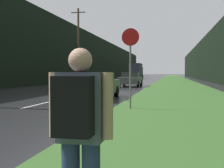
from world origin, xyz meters
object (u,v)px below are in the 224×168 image
object	(u,v)px
hitchhiker_with_backpack	(79,130)
car_passing_near	(96,85)
car_passing_far	(131,79)
delivery_truck	(136,71)
stop_sign	(130,60)

from	to	relation	value
hitchhiker_with_backpack	car_passing_near	bearing A→B (deg)	103.48
car_passing_far	delivery_truck	xyz separation A→B (m)	(-3.52, 33.75, 1.08)
car_passing_far	delivery_truck	size ratio (longest dim) A/B	0.57
stop_sign	car_passing_near	world-z (taller)	stop_sign
car_passing_near	delivery_truck	distance (m)	47.63
hitchhiker_with_backpack	delivery_truck	world-z (taller)	delivery_truck
hitchhiker_with_backpack	delivery_truck	distance (m)	60.38
stop_sign	car_passing_far	bearing A→B (deg)	97.89
stop_sign	car_passing_near	xyz separation A→B (m)	(-2.46, 4.00, -1.17)
stop_sign	car_passing_near	distance (m)	4.84
car_passing_near	delivery_truck	xyz separation A→B (m)	(-3.52, 47.49, 1.11)
hitchhiker_with_backpack	car_passing_far	world-z (taller)	hitchhiker_with_backpack
hitchhiker_with_backpack	car_passing_far	distance (m)	26.45
hitchhiker_with_backpack	car_passing_near	world-z (taller)	hitchhiker_with_backpack
stop_sign	hitchhiker_with_backpack	world-z (taller)	stop_sign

